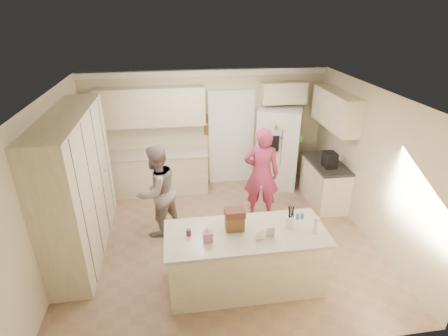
{
  "coord_description": "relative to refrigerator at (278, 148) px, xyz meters",
  "views": [
    {
      "loc": [
        -0.7,
        -5.04,
        3.82
      ],
      "look_at": [
        0.1,
        0.35,
        1.25
      ],
      "focal_mm": 28.0,
      "sensor_mm": 36.0,
      "label": 1
    }
  ],
  "objects": [
    {
      "name": "floor",
      "position": [
        -1.56,
        -1.95,
        -0.91
      ],
      "size": [
        5.2,
        4.6,
        0.02
      ],
      "primitive_type": "cube",
      "color": "#947356",
      "rests_on": "ground"
    },
    {
      "name": "ceiling",
      "position": [
        -1.56,
        -1.95,
        1.71
      ],
      "size": [
        5.2,
        4.6,
        0.02
      ],
      "primitive_type": "cube",
      "color": "white",
      "rests_on": "wall_back"
    },
    {
      "name": "wall_back",
      "position": [
        -1.56,
        0.36,
        0.4
      ],
      "size": [
        5.2,
        0.02,
        2.6
      ],
      "primitive_type": "cube",
      "color": "beige",
      "rests_on": "ground"
    },
    {
      "name": "wall_front",
      "position": [
        -1.56,
        -4.26,
        0.4
      ],
      "size": [
        5.2,
        0.02,
        2.6
      ],
      "primitive_type": "cube",
      "color": "beige",
      "rests_on": "ground"
    },
    {
      "name": "wall_left",
      "position": [
        -4.17,
        -1.95,
        0.4
      ],
      "size": [
        0.02,
        4.6,
        2.6
      ],
      "primitive_type": "cube",
      "color": "beige",
      "rests_on": "ground"
    },
    {
      "name": "wall_right",
      "position": [
        1.05,
        -1.95,
        0.4
      ],
      "size": [
        0.02,
        4.6,
        2.6
      ],
      "primitive_type": "cube",
      "color": "beige",
      "rests_on": "ground"
    },
    {
      "name": "crown_back",
      "position": [
        -1.56,
        0.31,
        1.63
      ],
      "size": [
        5.2,
        0.08,
        0.12
      ],
      "primitive_type": "cube",
      "color": "white",
      "rests_on": "wall_back"
    },
    {
      "name": "pantry_bank",
      "position": [
        -3.86,
        -1.75,
        0.28
      ],
      "size": [
        0.6,
        2.6,
        2.35
      ],
      "primitive_type": "cube",
      "color": "#F3E6BA",
      "rests_on": "floor"
    },
    {
      "name": "back_base_cab",
      "position": [
        -2.71,
        0.05,
        -0.46
      ],
      "size": [
        2.2,
        0.6,
        0.88
      ],
      "primitive_type": "cube",
      "color": "#F3E6BA",
      "rests_on": "floor"
    },
    {
      "name": "back_countertop",
      "position": [
        -2.71,
        0.04,
        0.0
      ],
      "size": [
        2.24,
        0.63,
        0.04
      ],
      "primitive_type": "cube",
      "color": "beige",
      "rests_on": "back_base_cab"
    },
    {
      "name": "back_upper_cab",
      "position": [
        -2.71,
        0.17,
        1.0
      ],
      "size": [
        2.2,
        0.35,
        0.8
      ],
      "primitive_type": "cube",
      "color": "#F3E6BA",
      "rests_on": "wall_back"
    },
    {
      "name": "doorway_opening",
      "position": [
        -1.01,
        0.33,
        0.15
      ],
      "size": [
        0.9,
        0.06,
        2.1
      ],
      "primitive_type": "cube",
      "color": "black",
      "rests_on": "floor"
    },
    {
      "name": "doorway_casing",
      "position": [
        -1.01,
        0.29,
        0.15
      ],
      "size": [
        1.02,
        0.03,
        2.22
      ],
      "primitive_type": "cube",
      "color": "white",
      "rests_on": "floor"
    },
    {
      "name": "wall_frame_upper",
      "position": [
        -1.54,
        0.32,
        0.65
      ],
      "size": [
        0.15,
        0.02,
        0.2
      ],
      "primitive_type": "cube",
      "color": "brown",
      "rests_on": "wall_back"
    },
    {
      "name": "wall_frame_lower",
      "position": [
        -1.54,
        0.32,
        0.38
      ],
      "size": [
        0.15,
        0.02,
        0.2
      ],
      "primitive_type": "cube",
      "color": "brown",
      "rests_on": "wall_back"
    },
    {
      "name": "refrigerator",
      "position": [
        0.0,
        0.0,
        0.0
      ],
      "size": [
        1.1,
        1.0,
        1.8
      ],
      "primitive_type": "cube",
      "rotation": [
        0.0,
        0.0,
        -0.4
      ],
      "color": "white",
      "rests_on": "floor"
    },
    {
      "name": "fridge_seam",
      "position": [
        0.0,
        -0.35,
        0.0
      ],
      "size": [
        0.02,
        0.02,
        1.78
      ],
      "primitive_type": "cube",
      "color": "gray",
      "rests_on": "refrigerator"
    },
    {
      "name": "fridge_dispenser",
      "position": [
        -0.22,
        -0.36,
        0.25
      ],
      "size": [
        0.22,
        0.03,
        0.35
      ],
      "primitive_type": "cube",
      "color": "black",
      "rests_on": "refrigerator"
    },
    {
      "name": "fridge_handle_l",
      "position": [
        -0.05,
        -0.37,
        0.15
      ],
      "size": [
        0.02,
        0.02,
        0.85
      ],
      "primitive_type": "cylinder",
      "color": "silver",
      "rests_on": "refrigerator"
    },
    {
      "name": "fridge_handle_r",
      "position": [
        0.05,
        -0.37,
        0.15
      ],
      "size": [
        0.02,
        0.02,
        0.85
      ],
      "primitive_type": "cylinder",
      "color": "silver",
      "rests_on": "refrigerator"
    },
    {
      "name": "over_fridge_cab",
      "position": [
        0.09,
        0.17,
        1.2
      ],
      "size": [
        0.95,
        0.35,
        0.45
      ],
      "primitive_type": "cube",
      "color": "#F3E6BA",
      "rests_on": "wall_back"
    },
    {
      "name": "right_base_cab",
      "position": [
        0.74,
        -0.95,
        -0.46
      ],
      "size": [
        0.6,
        1.2,
        0.88
      ],
      "primitive_type": "cube",
      "color": "#F3E6BA",
      "rests_on": "floor"
    },
    {
      "name": "right_countertop",
      "position": [
        0.73,
        -0.95,
        0.0
      ],
      "size": [
        0.63,
        1.24,
        0.04
      ],
      "primitive_type": "cube",
      "color": "#2D2B28",
      "rests_on": "right_base_cab"
    },
    {
      "name": "right_upper_cab",
      "position": [
        0.86,
        -0.75,
        1.05
      ],
      "size": [
        0.35,
        1.5,
        0.7
      ],
      "primitive_type": "cube",
      "color": "#F3E6BA",
      "rests_on": "wall_right"
    },
    {
      "name": "coffee_maker",
      "position": [
        0.69,
        -1.15,
        0.17
      ],
      "size": [
        0.22,
        0.28,
        0.3
      ],
      "primitive_type": "cube",
      "color": "black",
      "rests_on": "right_countertop"
    },
    {
      "name": "island_base",
      "position": [
        -1.36,
        -3.05,
        -0.46
      ],
      "size": [
        2.2,
        0.9,
        0.88
      ],
      "primitive_type": "cube",
      "color": "#F3E6BA",
      "rests_on": "floor"
    },
    {
      "name": "island_top",
      "position": [
        -1.36,
        -3.05,
        0.0
      ],
      "size": [
        2.28,
        0.96,
        0.05
      ],
      "primitive_type": "cube",
      "color": "beige",
      "rests_on": "island_base"
    },
    {
      "name": "utensil_crock",
      "position": [
        -0.71,
        -3.0,
        0.1
      ],
      "size": [
        0.13,
        0.13,
        0.15
      ],
      "primitive_type": "cylinder",
      "color": "white",
      "rests_on": "island_top"
    },
    {
      "name": "tissue_box",
      "position": [
        -1.91,
        -3.15,
        0.1
      ],
      "size": [
        0.13,
        0.13,
        0.14
      ],
      "primitive_type": "cube",
      "color": "#D26594",
      "rests_on": "island_top"
    },
    {
      "name": "tissue_plume",
      "position": [
        -1.91,
        -3.15,
        0.2
      ],
      "size": [
        0.08,
        0.08,
        0.08
      ],
      "primitive_type": "cone",
      "color": "white",
      "rests_on": "tissue_box"
    },
    {
      "name": "dollhouse_body",
      "position": [
        -1.51,
        -2.95,
        0.14
      ],
      "size": [
        0.26,
        0.18,
        0.22
      ],
      "primitive_type": "cube",
      "color": "brown",
      "rests_on": "island_top"
    },
    {
      "name": "dollhouse_roof",
      "position": [
        -1.51,
        -2.95,
        0.3
      ],
      "size": [
        0.28,
        0.2,
        0.1
      ],
      "primitive_type": "cube",
      "color": "#592D1E",
      "rests_on": "dollhouse_body"
    },
    {
      "name": "jam_jar",
      "position": [
        -2.16,
        -3.0,
        0.07
      ],
      "size": [
        0.07,
        0.07,
        0.09
      ],
      "primitive_type": "cylinder",
      "color": "#59263F",
      "rests_on": "island_top"
    },
    {
      "name": "greeting_card_a",
      "position": [
        -1.21,
        -3.25,
        0.11
      ],
      "size": [
        0.12,
        0.06,
        0.16
      ],
      "primitive_type": "cube",
      "rotation": [
        0.15,
        0.0,
        0.2
      ],
      "color": "white",
      "rests_on": "island_top"
    },
    {
      "name": "greeting_card_b",
      "position": [
        -1.06,
        -3.2,
        0.11
      ],
      "size": [
        0.12,
        0.05,
        0.16
      ],
      "primitive_type": "cube",
      "rotation": [
        0.15,
        0.0,
        -0.1
      ],
      "color": "silver",
      "rests_on": "island_top"
    },
    {
      "name": "water_bottle",
      "position": [
        -0.41,
        -3.2,
        0.14
      ],
      "size": [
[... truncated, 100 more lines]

